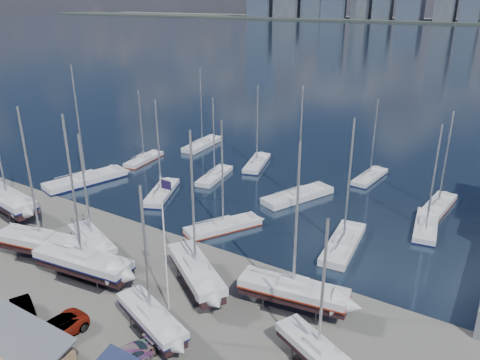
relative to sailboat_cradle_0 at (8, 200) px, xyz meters
The scene contains 25 objects.
ground 25.40m from the sailboat_cradle_0, ahead, with size 1400.00×1400.00×0.00m, color #605E59.
sailboat_cradle_0 is the anchor object (origin of this frame).
sailboat_cradle_1 14.42m from the sailboat_cradle_0, 19.61° to the right, with size 10.97×5.15×17.01m.
sailboat_cradle_2 17.68m from the sailboat_cradle_0, ahead, with size 8.80×5.22×14.04m.
sailboat_cradle_3 21.30m from the sailboat_cradle_0, 14.04° to the right, with size 11.02×4.31×17.24m.
sailboat_cradle_4 31.14m from the sailboat_cradle_0, ahead, with size 9.81×7.82×16.21m.
sailboat_cradle_5 33.16m from the sailboat_cradle_0, 13.78° to the right, with size 8.76×5.06×13.84m.
sailboat_cradle_6 40.64m from the sailboat_cradle_0, ahead, with size 10.31×4.23×16.17m.
sailboat_cradle_7 45.78m from the sailboat_cradle_0, ahead, with size 8.06×5.30×13.08m.
sailboat_moored_0 13.21m from the sailboat_cradle_0, 92.09° to the left, with size 6.69×13.12×18.89m.
sailboat_moored_1 25.49m from the sailboat_cradle_0, 89.94° to the left, with size 3.63×9.05×13.15m.
sailboat_moored_2 38.14m from the sailboat_cradle_0, 84.81° to the left, with size 3.81×10.60×15.68m.
sailboat_moored_3 20.16m from the sailboat_cradle_0, 50.66° to the left, with size 6.51×10.11×14.70m.
sailboat_moored_4 29.59m from the sailboat_cradle_0, 58.98° to the left, with size 4.10×9.30×13.57m.
sailboat_moored_5 38.49m from the sailboat_cradle_0, 62.29° to the left, with size 5.32×9.99×14.38m.
sailboat_moored_6 28.72m from the sailboat_cradle_0, 23.68° to the left, with size 7.09×9.81×14.52m.
sailboat_moored_7 39.04m from the sailboat_cradle_0, 39.84° to the left, with size 7.22×11.49×16.85m.
sailboat_moored_8 52.51m from the sailboat_cradle_0, 46.40° to the left, with size 3.29×9.20×13.48m.
sailboat_moored_9 43.21m from the sailboat_cradle_0, 20.56° to the left, with size 4.15×10.84×15.96m.
sailboat_moored_10 53.67m from the sailboat_cradle_0, 27.82° to the left, with size 4.01×9.64×13.97m.
sailboat_moored_11 57.36m from the sailboat_cradle_0, 34.10° to the left, with size 3.49×9.65×14.13m.
car_b 24.46m from the sailboat_cradle_0, 30.30° to the right, with size 1.68×4.82×1.59m, color gray.
car_c 28.42m from the sailboat_cradle_0, 26.30° to the right, with size 2.71×5.88×1.63m, color gray.
car_d 34.74m from the sailboat_cradle_0, 19.72° to the right, with size 2.05×5.04×1.46m, color gray.
flagpole 31.82m from the sailboat_cradle_0, ahead, with size 1.16×0.12×13.18m.
Camera 1 is at (30.45, -38.44, 26.82)m, focal length 35.00 mm.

